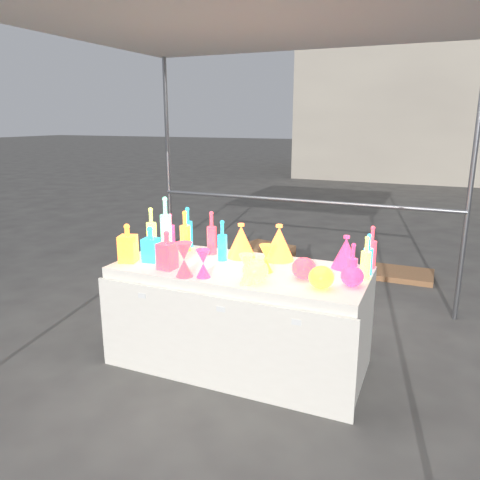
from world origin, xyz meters
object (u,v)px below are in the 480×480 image
at_px(decanter_0, 128,243).
at_px(lampshade_0, 241,240).
at_px(cardboard_box_closed, 267,262).
at_px(hourglass_0, 184,260).
at_px(display_table, 239,316).
at_px(globe_0, 321,279).

distance_m(decanter_0, lampshade_0, 0.84).
height_order(cardboard_box_closed, lampshade_0, lampshade_0).
bearing_deg(hourglass_0, display_table, 51.10).
bearing_deg(display_table, cardboard_box_closed, 104.10).
bearing_deg(cardboard_box_closed, hourglass_0, -70.59).
bearing_deg(hourglass_0, globe_0, 8.61).
distance_m(hourglass_0, globe_0, 0.91).
relative_size(hourglass_0, globe_0, 1.47).
bearing_deg(globe_0, lampshade_0, 149.18).
xyz_separation_m(display_table, hourglass_0, (-0.26, -0.33, 0.49)).
distance_m(decanter_0, hourglass_0, 0.57).
bearing_deg(globe_0, decanter_0, -179.83).
relative_size(display_table, globe_0, 11.50).
xyz_separation_m(display_table, cardboard_box_closed, (-0.48, 1.90, -0.18)).
distance_m(hourglass_0, lampshade_0, 0.60).
bearing_deg(globe_0, display_table, 163.38).
bearing_deg(lampshade_0, hourglass_0, -83.88).
distance_m(decanter_0, globe_0, 1.45).
height_order(cardboard_box_closed, decanter_0, decanter_0).
bearing_deg(decanter_0, hourglass_0, -30.40).
height_order(display_table, lampshade_0, lampshade_0).
xyz_separation_m(cardboard_box_closed, decanter_0, (-0.33, -2.09, 0.70)).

